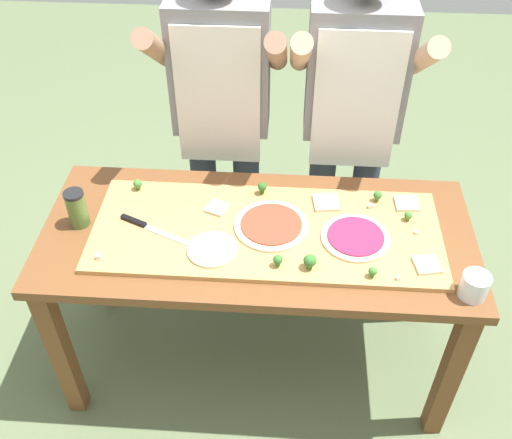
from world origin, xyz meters
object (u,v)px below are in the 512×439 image
Objects in this scene: chefs_knife at (146,226)px; broccoli_floret_center_right at (408,216)px; pizza_slice_near_left at (427,265)px; cook_left at (221,106)px; broccoli_floret_front_right at (310,261)px; cheese_crumble_b at (398,278)px; broccoli_floret_front_left at (138,184)px; flour_cup at (474,287)px; pizza_whole_beet_magenta at (356,237)px; sauce_jar at (77,209)px; pizza_slice_far_left at (326,202)px; pizza_slice_center at (217,208)px; pizza_whole_tomato_red at (271,225)px; prep_table at (257,254)px; broccoli_floret_back_mid at (278,260)px; broccoli_floret_back_right at (262,187)px; pizza_whole_cheese_artichoke at (212,249)px; cheese_crumble_d at (416,233)px; cheese_crumble_c at (370,206)px; cook_right at (352,111)px; pizza_slice_near_right at (407,204)px; cheese_crumble_a at (99,257)px; broccoli_floret_center_left at (373,272)px.

broccoli_floret_center_right reaches higher than chefs_knife.
cook_left is at bearing 138.27° from pizza_slice_near_left.
cheese_crumble_b is (0.30, -0.03, -0.03)m from broccoli_floret_front_right.
broccoli_floret_front_left is 0.48× the size of flour_cup.
sauce_jar is (-1.03, 0.03, 0.05)m from pizza_whole_beet_magenta.
pizza_slice_far_left is at bearing 79.37° from broccoli_floret_front_right.
pizza_slice_center is 0.81× the size of flour_cup.
pizza_whole_tomato_red is 22.38× the size of cheese_crumble_b.
prep_table is 0.26m from broccoli_floret_back_mid.
broccoli_floret_back_right reaches higher than cheese_crumble_b.
pizza_whole_cheese_artichoke reaches higher than cheese_crumble_d.
broccoli_floret_center_right is at bearing -24.69° from cheese_crumble_c.
broccoli_floret_back_mid is at bearing -78.73° from broccoli_floret_back_right.
cheese_crumble_b is 0.80m from cook_right.
pizza_slice_near_left is 1.28m from sauce_jar.
cook_left is at bearing 144.95° from cheese_crumble_d.
cheese_crumble_c is (0.34, 0.33, -0.02)m from broccoli_floret_back_mid.
pizza_whole_beet_magenta is 0.23m from cheese_crumble_b.
broccoli_floret_front_right reaches higher than pizza_slice_center.
sauce_jar is at bearing -131.31° from cook_left.
flour_cup is at bearing -10.43° from sauce_jar.
broccoli_floret_front_left reaches higher than pizza_slice_near_right.
pizza_whole_cheese_artichoke is (0.26, -0.10, 0.00)m from chefs_knife.
pizza_slice_center is 4.47× the size of cheese_crumble_c.
cook_left is at bearing 133.26° from pizza_whole_beet_magenta.
pizza_whole_cheese_artichoke is 0.70m from cook_left.
broccoli_floret_back_right is 0.43m from cheese_crumble_c.
sauce_jar is at bearing -179.07° from pizza_whole_tomato_red.
broccoli_floret_back_mid is at bearing -33.71° from broccoli_floret_front_left.
broccoli_floret_center_right reaches higher than pizza_whole_tomato_red.
pizza_slice_center is 0.75m from cheese_crumble_d.
cheese_crumble_c is at bearing 25.09° from pizza_whole_cheese_artichoke.
sauce_jar reaches higher than broccoli_floret_back_mid.
pizza_whole_cheese_artichoke is 0.75m from broccoli_floret_center_right.
broccoli_floret_center_right is 0.02× the size of cook_left.
cheese_crumble_b is 0.08× the size of sauce_jar.
pizza_slice_far_left is 0.64× the size of sauce_jar.
cook_right is at bearing 113.20° from broccoli_floret_center_right.
pizza_whole_cheese_artichoke is 14.60× the size of cheese_crumble_d.
chefs_knife is at bearing 172.75° from pizza_slice_near_left.
cheese_crumble_d is at bearing 10.45° from pizza_whole_beet_magenta.
cheese_crumble_a reaches higher than pizza_whole_cheese_artichoke.
pizza_slice_near_right is 0.90× the size of pizza_slice_far_left.
broccoli_floret_back_mid reaches higher than cheese_crumble_d.
pizza_slice_near_left is 1.87× the size of broccoli_floret_front_left.
broccoli_floret_back_right is at bearing 149.08° from pizza_slice_near_left.
cheese_crumble_a is at bearing -169.93° from pizza_whole_beet_magenta.
flour_cup is (1.28, -0.07, 0.01)m from cheese_crumble_a.
pizza_whole_tomato_red is 6.74× the size of broccoli_floret_center_left.
flour_cup is (0.14, -0.11, 0.01)m from pizza_slice_near_left.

